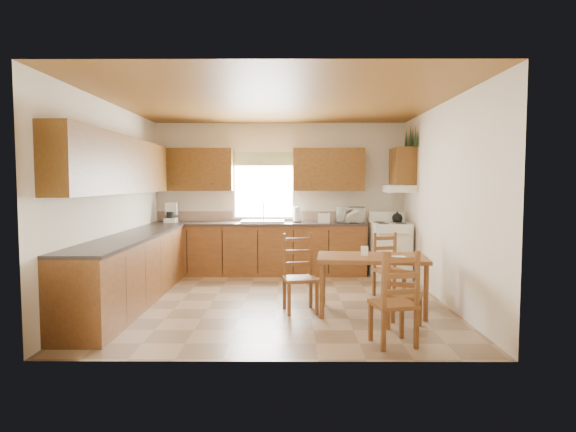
{
  "coord_description": "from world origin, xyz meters",
  "views": [
    {
      "loc": [
        0.18,
        -6.52,
        1.63
      ],
      "look_at": [
        0.15,
        0.3,
        1.15
      ],
      "focal_mm": 30.0,
      "sensor_mm": 36.0,
      "label": 1
    }
  ],
  "objects_px": {
    "dining_table": "(371,284)",
    "chair_far_right": "(389,266)",
    "microwave": "(350,215)",
    "stove": "(390,251)",
    "chair_near_left": "(405,290)",
    "chair_near_right": "(393,298)",
    "chair_far_left": "(300,274)"
  },
  "relations": [
    {
      "from": "chair_near_left",
      "to": "dining_table",
      "type": "bearing_deg",
      "value": -44.22
    },
    {
      "from": "chair_far_left",
      "to": "chair_near_left",
      "type": "bearing_deg",
      "value": -40.73
    },
    {
      "from": "stove",
      "to": "dining_table",
      "type": "xyz_separation_m",
      "value": [
        -0.69,
        -2.2,
        -0.1
      ]
    },
    {
      "from": "chair_near_right",
      "to": "chair_far_left",
      "type": "relative_size",
      "value": 0.99
    },
    {
      "from": "stove",
      "to": "chair_far_right",
      "type": "height_order",
      "value": "stove"
    },
    {
      "from": "chair_near_left",
      "to": "chair_far_left",
      "type": "distance_m",
      "value": 1.33
    },
    {
      "from": "dining_table",
      "to": "chair_far_right",
      "type": "height_order",
      "value": "chair_far_right"
    },
    {
      "from": "stove",
      "to": "chair_near_left",
      "type": "distance_m",
      "value": 2.87
    },
    {
      "from": "microwave",
      "to": "chair_near_right",
      "type": "distance_m",
      "value": 3.77
    },
    {
      "from": "chair_near_left",
      "to": "chair_far_left",
      "type": "bearing_deg",
      "value": -7.03
    },
    {
      "from": "dining_table",
      "to": "chair_far_left",
      "type": "distance_m",
      "value": 0.9
    },
    {
      "from": "dining_table",
      "to": "chair_near_left",
      "type": "xyz_separation_m",
      "value": [
        0.27,
        -0.63,
        0.07
      ]
    },
    {
      "from": "chair_far_right",
      "to": "stove",
      "type": "bearing_deg",
      "value": 63.52
    },
    {
      "from": "microwave",
      "to": "dining_table",
      "type": "xyz_separation_m",
      "value": [
        -0.05,
        -2.53,
        -0.7
      ]
    },
    {
      "from": "microwave",
      "to": "stove",
      "type": "bearing_deg",
      "value": -24.97
    },
    {
      "from": "chair_far_left",
      "to": "microwave",
      "type": "bearing_deg",
      "value": 58.78
    },
    {
      "from": "stove",
      "to": "dining_table",
      "type": "distance_m",
      "value": 2.31
    },
    {
      "from": "dining_table",
      "to": "chair_near_left",
      "type": "distance_m",
      "value": 0.69
    },
    {
      "from": "chair_near_right",
      "to": "chair_far_right",
      "type": "bearing_deg",
      "value": -113.11
    },
    {
      "from": "chair_far_right",
      "to": "chair_near_left",
      "type": "bearing_deg",
      "value": -109.09
    },
    {
      "from": "stove",
      "to": "chair_near_left",
      "type": "relative_size",
      "value": 1.07
    },
    {
      "from": "microwave",
      "to": "chair_far_left",
      "type": "distance_m",
      "value": 2.73
    },
    {
      "from": "stove",
      "to": "chair_near_right",
      "type": "relative_size",
      "value": 0.96
    },
    {
      "from": "microwave",
      "to": "chair_near_right",
      "type": "height_order",
      "value": "microwave"
    },
    {
      "from": "stove",
      "to": "dining_table",
      "type": "bearing_deg",
      "value": -108.34
    },
    {
      "from": "stove",
      "to": "chair_near_left",
      "type": "xyz_separation_m",
      "value": [
        -0.42,
        -2.84,
        -0.03
      ]
    },
    {
      "from": "chair_near_left",
      "to": "chair_near_right",
      "type": "bearing_deg",
      "value": 89.07
    },
    {
      "from": "chair_near_left",
      "to": "chair_near_right",
      "type": "xyz_separation_m",
      "value": [
        -0.25,
        -0.56,
        0.05
      ]
    },
    {
      "from": "stove",
      "to": "microwave",
      "type": "height_order",
      "value": "microwave"
    },
    {
      "from": "dining_table",
      "to": "stove",
      "type": "bearing_deg",
      "value": 78.0
    },
    {
      "from": "chair_far_right",
      "to": "microwave",
      "type": "bearing_deg",
      "value": 86.48
    },
    {
      "from": "dining_table",
      "to": "chair_far_right",
      "type": "relative_size",
      "value": 1.49
    }
  ]
}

